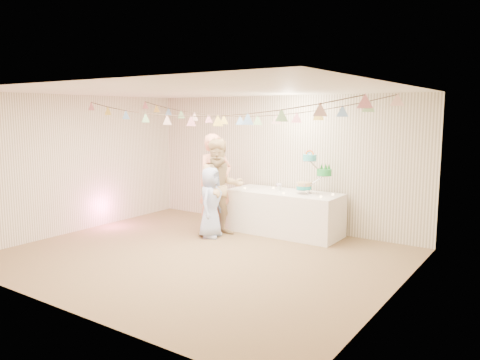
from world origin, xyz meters
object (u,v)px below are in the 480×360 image
Objects in this scene: person_adult_a at (215,184)px; cake_stand at (313,177)px; person_adult_b at (220,187)px; person_child at (211,202)px; table at (284,213)px.

cake_stand is at bearing -43.28° from person_adult_a.
cake_stand is 1.71m from person_adult_b.
person_adult_a reaches higher than cake_stand.
person_adult_b is at bearing -28.87° from person_child.
person_adult_a is 0.46m from person_child.
cake_stand is 0.40× the size of person_adult_a.
person_adult_a is 0.22m from person_adult_b.
person_adult_b is 0.34m from person_child.
table is 1.14× the size of person_adult_a.
person_child is (-1.54, -1.03, -0.47)m from cake_stand.
person_adult_a is at bearing 104.42° from person_adult_b.
person_adult_b is (-0.94, -0.76, 0.50)m from table.
person_adult_a reaches higher than table.
table is at bearing -59.80° from person_child.
cake_stand is at bearing 5.19° from table.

